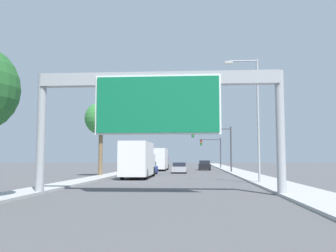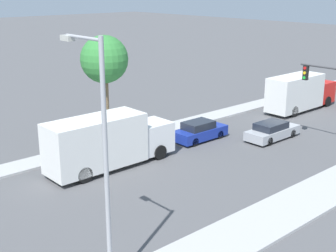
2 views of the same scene
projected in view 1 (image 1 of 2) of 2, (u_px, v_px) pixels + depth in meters
sidewalk_right at (230, 169)px, 60.96m from camera, size 3.00×120.00×0.15m
median_strip_left at (139, 169)px, 62.02m from camera, size 2.00×120.00×0.15m
sign_gantry at (158, 100)px, 20.07m from camera, size 13.36×0.73×6.58m
car_near_center at (149, 168)px, 44.46m from camera, size 1.76×4.38×1.49m
car_mid_left at (204, 166)px, 59.81m from camera, size 1.89×4.30×1.54m
car_far_center at (180, 168)px, 48.45m from camera, size 1.81×4.70×1.36m
truck_box_primary at (159, 159)px, 57.68m from camera, size 2.32×8.44×3.37m
truck_box_secondary at (138, 160)px, 36.22m from camera, size 2.45×8.85×3.45m
traffic_light_near_intersection at (217, 141)px, 49.58m from camera, size 5.56×0.32×6.08m
traffic_light_mid_block at (213, 148)px, 69.39m from camera, size 4.01×0.32×5.66m
palm_tree_background at (101, 119)px, 39.97m from camera, size 3.46×3.46×7.90m
street_lamp_right at (254, 110)px, 28.83m from camera, size 2.58×0.28×9.66m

